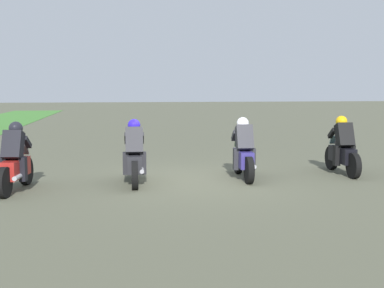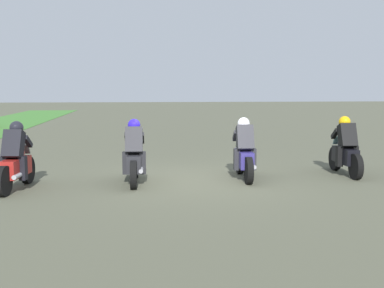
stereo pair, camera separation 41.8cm
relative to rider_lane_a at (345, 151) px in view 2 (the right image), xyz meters
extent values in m
plane|color=#50513F|center=(-0.42, 3.94, -0.62)|extent=(120.00, 120.00, 0.00)
cylinder|color=black|center=(0.70, -0.02, -0.30)|extent=(0.64, 0.16, 0.64)
cylinder|color=black|center=(-0.70, 0.02, -0.30)|extent=(0.64, 0.16, 0.64)
cube|color=black|center=(0.00, 0.00, -0.12)|extent=(1.11, 0.35, 0.40)
ellipsoid|color=black|center=(0.10, 0.00, 0.18)|extent=(0.49, 0.31, 0.24)
cube|color=red|center=(-0.51, 0.01, -0.10)|extent=(0.06, 0.16, 0.08)
cylinder|color=#A5A5AD|center=(-0.35, -0.15, -0.25)|extent=(0.42, 0.11, 0.10)
cube|color=black|center=(-0.10, 0.00, 0.40)|extent=(0.49, 0.41, 0.66)
sphere|color=gold|center=(0.12, 0.00, 0.74)|extent=(0.31, 0.31, 0.30)
cube|color=slate|center=(0.50, -0.01, 0.22)|extent=(0.16, 0.26, 0.23)
cube|color=black|center=(-0.11, 0.20, -0.12)|extent=(0.18, 0.14, 0.52)
cube|color=black|center=(-0.12, -0.20, -0.12)|extent=(0.18, 0.14, 0.52)
cube|color=black|center=(0.29, 0.17, 0.42)|extent=(0.39, 0.11, 0.31)
cube|color=black|center=(0.28, -0.19, 0.42)|extent=(0.39, 0.11, 0.31)
cylinder|color=black|center=(0.42, 2.67, -0.30)|extent=(0.65, 0.17, 0.64)
cylinder|color=black|center=(-0.98, 2.74, -0.30)|extent=(0.65, 0.17, 0.64)
cube|color=navy|center=(-0.28, 2.71, -0.12)|extent=(1.11, 0.37, 0.40)
ellipsoid|color=navy|center=(-0.18, 2.70, 0.18)|extent=(0.49, 0.32, 0.24)
cube|color=red|center=(-0.79, 2.73, -0.10)|extent=(0.07, 0.16, 0.08)
cylinder|color=#A5A5AD|center=(-0.63, 2.56, -0.25)|extent=(0.42, 0.12, 0.10)
cube|color=#25252A|center=(-0.38, 2.71, 0.40)|extent=(0.50, 0.42, 0.66)
sphere|color=silver|center=(-0.16, 2.70, 0.74)|extent=(0.31, 0.31, 0.30)
cube|color=#668553|center=(0.22, 2.68, 0.22)|extent=(0.17, 0.27, 0.23)
cube|color=#25252A|center=(-0.39, 2.91, -0.12)|extent=(0.19, 0.15, 0.52)
cube|color=#25252A|center=(-0.41, 2.51, -0.12)|extent=(0.19, 0.15, 0.52)
cube|color=#25252A|center=(0.01, 2.87, 0.42)|extent=(0.39, 0.12, 0.31)
cube|color=#25252A|center=(-0.01, 2.51, 0.42)|extent=(0.39, 0.12, 0.31)
cylinder|color=black|center=(0.12, 5.38, -0.30)|extent=(0.64, 0.15, 0.64)
cylinder|color=black|center=(-1.28, 5.40, -0.30)|extent=(0.64, 0.15, 0.64)
cube|color=#252529|center=(-0.58, 5.39, -0.12)|extent=(1.10, 0.34, 0.40)
ellipsoid|color=#252529|center=(-0.48, 5.39, 0.18)|extent=(0.48, 0.31, 0.24)
cube|color=red|center=(-1.09, 5.39, -0.10)|extent=(0.06, 0.16, 0.08)
cylinder|color=#A5A5AD|center=(-0.93, 5.23, -0.25)|extent=(0.42, 0.11, 0.10)
cube|color=black|center=(-0.68, 5.39, 0.40)|extent=(0.49, 0.41, 0.66)
sphere|color=#291BC2|center=(-0.46, 5.39, 0.74)|extent=(0.30, 0.30, 0.30)
cube|color=#35965B|center=(-0.08, 5.38, 0.22)|extent=(0.16, 0.26, 0.23)
cube|color=black|center=(-0.69, 5.59, -0.12)|extent=(0.18, 0.14, 0.52)
cube|color=black|center=(-0.70, 5.19, -0.12)|extent=(0.18, 0.14, 0.52)
cube|color=black|center=(-0.30, 5.56, 0.42)|extent=(0.39, 0.11, 0.31)
cube|color=black|center=(-0.30, 5.20, 0.42)|extent=(0.39, 0.11, 0.31)
cylinder|color=black|center=(-0.37, 7.88, -0.30)|extent=(0.65, 0.22, 0.64)
cylinder|color=black|center=(-1.76, 8.05, -0.30)|extent=(0.65, 0.22, 0.64)
cube|color=maroon|center=(-1.07, 7.97, -0.12)|extent=(1.13, 0.45, 0.40)
ellipsoid|color=maroon|center=(-0.97, 7.96, 0.18)|extent=(0.51, 0.36, 0.24)
cube|color=red|center=(-1.57, 8.03, -0.10)|extent=(0.08, 0.17, 0.08)
cylinder|color=#A5A5AD|center=(-1.43, 7.85, -0.25)|extent=(0.43, 0.15, 0.10)
cube|color=black|center=(-1.17, 7.98, 0.40)|extent=(0.53, 0.46, 0.66)
sphere|color=black|center=(-0.95, 7.95, 0.74)|extent=(0.33, 0.33, 0.30)
cube|color=slate|center=(-0.57, 7.91, 0.22)|extent=(0.19, 0.28, 0.23)
cube|color=black|center=(-1.16, 8.18, -0.12)|extent=(0.20, 0.16, 0.52)
cube|color=black|center=(-1.21, 7.78, -0.12)|extent=(0.20, 0.16, 0.52)
cube|color=black|center=(-0.77, 8.11, 0.42)|extent=(0.39, 0.15, 0.31)
cube|color=black|center=(-0.81, 7.75, 0.42)|extent=(0.39, 0.15, 0.31)
camera|label=1|loc=(-12.05, 5.59, 1.65)|focal=46.10mm
camera|label=2|loc=(-12.09, 5.17, 1.65)|focal=46.10mm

